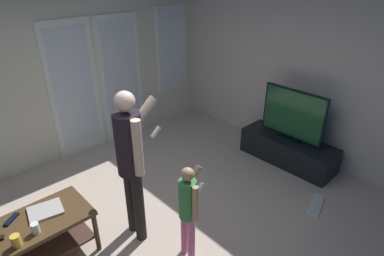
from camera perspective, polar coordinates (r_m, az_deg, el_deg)
The scene contains 13 objects.
ground_plane at distance 3.69m, azimuth -7.05°, elevation -19.49°, with size 5.72×4.76×0.02m, color #C4AF9E.
wall_back_with_doors at distance 4.89m, azimuth -23.88°, elevation 9.91°, with size 5.72×0.09×2.93m.
wall_right_plain at distance 4.91m, azimuth 19.76°, elevation 11.13°, with size 0.06×4.76×2.90m.
coffee_table at distance 3.55m, azimuth -25.83°, elevation -16.43°, with size 0.99×0.57×0.51m.
tv_stand at distance 5.00m, azimuth 16.78°, elevation -3.81°, with size 0.49×1.40×0.39m.
flat_screen_tv at distance 4.74m, azimuth 17.64°, elevation 2.24°, with size 0.08×0.95×0.76m.
person_adult at distance 3.18m, azimuth -10.82°, elevation -4.87°, with size 0.62×0.45×1.67m.
person_child at distance 3.09m, azimuth -0.66°, elevation -13.76°, with size 0.39×0.29×1.07m.
loose_keyboard at distance 4.35m, azimuth 21.32°, elevation -12.77°, with size 0.46×0.24×0.02m.
laptop_closed at distance 3.52m, azimuth -24.77°, elevation -13.27°, with size 0.31×0.26×0.02m, color #BAB0AE.
cup_near_edge at distance 3.30m, azimuth -26.26°, elevation -15.80°, with size 0.07×0.07×0.10m, color white.
cup_by_laptop at distance 3.24m, azimuth -28.97°, elevation -17.26°, with size 0.08×0.08×0.11m, color gold.
dvd_remote_slim at distance 3.56m, azimuth -29.59°, elevation -14.01°, with size 0.17×0.05×0.02m, color black.
Camera 1 is at (-1.43, -2.13, 2.65)m, focal length 29.79 mm.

